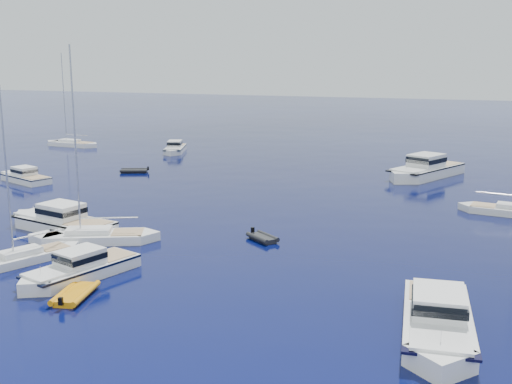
# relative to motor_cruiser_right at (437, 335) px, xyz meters

# --- Properties ---
(ground) EXTENTS (400.00, 400.00, 0.00)m
(ground) POSITION_rel_motor_cruiser_right_xyz_m (-14.63, -2.86, 0.00)
(ground) COLOR #081153
(ground) RESTS_ON ground
(motor_cruiser_right) EXTENTS (4.72, 11.81, 3.02)m
(motor_cruiser_right) POSITION_rel_motor_cruiser_right_xyz_m (0.00, 0.00, 0.00)
(motor_cruiser_right) COLOR white
(motor_cruiser_right) RESTS_ON ground
(motor_cruiser_left) EXTENTS (5.47, 9.70, 2.44)m
(motor_cruiser_left) POSITION_rel_motor_cruiser_right_xyz_m (-22.74, 0.85, 0.00)
(motor_cruiser_left) COLOR silver
(motor_cruiser_left) RESTS_ON ground
(motor_cruiser_centre) EXTENTS (11.71, 5.75, 2.95)m
(motor_cruiser_centre) POSITION_rel_motor_cruiser_right_xyz_m (-31.28, 10.23, 0.00)
(motor_cruiser_centre) COLOR white
(motor_cruiser_centre) RESTS_ON ground
(motor_cruiser_far_l) EXTENTS (9.04, 5.49, 2.27)m
(motor_cruiser_far_l) POSITION_rel_motor_cruiser_right_xyz_m (-48.56, 26.20, 0.00)
(motor_cruiser_far_l) COLOR white
(motor_cruiser_far_l) RESTS_ON ground
(motor_cruiser_distant) EXTENTS (9.54, 14.03, 3.56)m
(motor_cruiser_distant) POSITION_rel_motor_cruiser_right_xyz_m (-5.01, 45.27, 0.00)
(motor_cruiser_distant) COLOR silver
(motor_cruiser_distant) RESTS_ON ground
(motor_cruiser_horizon) EXTENTS (5.34, 9.05, 2.27)m
(motor_cruiser_horizon) POSITION_rel_motor_cruiser_right_xyz_m (-42.86, 53.05, 0.00)
(motor_cruiser_horizon) COLOR silver
(motor_cruiser_horizon) RESTS_ON ground
(sailboat_fore) EXTENTS (5.58, 8.97, 12.91)m
(sailboat_fore) POSITION_rel_motor_cruiser_right_xyz_m (-28.35, 2.47, 0.00)
(sailboat_fore) COLOR white
(sailboat_fore) RESTS_ON ground
(sailboat_mid_l) EXTENTS (10.88, 6.91, 15.70)m
(sailboat_mid_l) POSITION_rel_motor_cruiser_right_xyz_m (-26.62, 8.34, 0.00)
(sailboat_mid_l) COLOR white
(sailboat_mid_l) RESTS_ON ground
(sailboat_centre) EXTENTS (9.97, 3.86, 14.27)m
(sailboat_centre) POSITION_rel_motor_cruiser_right_xyz_m (4.21, 28.89, 0.00)
(sailboat_centre) COLOR silver
(sailboat_centre) RESTS_ON ground
(sailboat_far_l) EXTENTS (10.73, 3.53, 15.52)m
(sailboat_far_l) POSITION_rel_motor_cruiser_right_xyz_m (-61.83, 53.31, 0.00)
(sailboat_far_l) COLOR white
(sailboat_far_l) RESTS_ON ground
(tender_yellow) EXTENTS (2.87, 4.23, 0.95)m
(tender_yellow) POSITION_rel_motor_cruiser_right_xyz_m (-20.90, -2.05, 0.00)
(tender_yellow) COLOR orange
(tender_yellow) RESTS_ON ground
(tender_grey_near) EXTENTS (3.31, 3.05, 0.95)m
(tender_grey_near) POSITION_rel_motor_cruiser_right_xyz_m (-14.34, 13.17, 0.00)
(tender_grey_near) COLOR black
(tender_grey_near) RESTS_ON ground
(tender_grey_far) EXTENTS (4.03, 3.18, 0.95)m
(tender_grey_far) POSITION_rel_motor_cruiser_right_xyz_m (-39.66, 35.88, 0.00)
(tender_grey_far) COLOR black
(tender_grey_far) RESTS_ON ground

